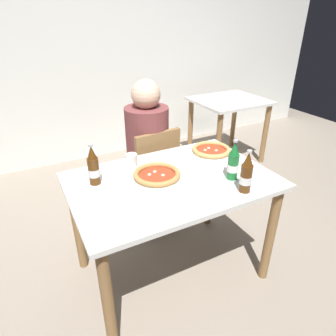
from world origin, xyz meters
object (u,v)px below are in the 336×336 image
Objects in this scene: chair_behind_table at (152,171)px; diner_seated at (148,157)px; beer_bottle_right at (93,167)px; beer_bottle_left at (246,175)px; napkin_with_cutlery at (105,212)px; paper_cup at (132,161)px; dining_table_background at (229,113)px; dining_table_main at (172,195)px; beer_bottle_center at (233,163)px; pizza_marinara_far at (211,150)px; pizza_margherita_near at (157,175)px.

diner_seated is at bearing -87.86° from chair_behind_table.
chair_behind_table is 0.81m from beer_bottle_right.
beer_bottle_left is at bearing 93.84° from chair_behind_table.
napkin_with_cutlery is 0.49m from paper_cup.
dining_table_background is at bearing 37.10° from napkin_with_cutlery.
napkin_with_cutlery is at bearing 167.63° from beer_bottle_left.
dining_table_background is 1.96m from paper_cup.
chair_behind_table reaches higher than dining_table_background.
napkin_with_cutlery is at bearing -162.65° from dining_table_main.
dining_table_main is 1.50× the size of dining_table_background.
beer_bottle_center is at bearing 97.62° from chair_behind_table.
diner_seated reaches higher than paper_cup.
beer_bottle_right is at bearing 156.49° from beer_bottle_center.
beer_bottle_center reaches higher than dining_table_main.
beer_bottle_left is (-1.18, -1.62, 0.26)m from dining_table_background.
pizza_marinara_far reaches higher than dining_table_background.
dining_table_main is 0.42m from beer_bottle_center.
paper_cup is (-0.58, 0.05, 0.03)m from pizza_marinara_far.
chair_behind_table is 1.51m from dining_table_background.
beer_bottle_center reaches higher than paper_cup.
pizza_margherita_near is 0.46m from beer_bottle_center.
beer_bottle_center is at bearing -1.28° from napkin_with_cutlery.
dining_table_main is at bearing -57.38° from paper_cup.
beer_bottle_center reaches higher than napkin_with_cutlery.
napkin_with_cutlery is at bearing -142.90° from dining_table_background.
chair_behind_table is at bearing 123.73° from pizza_marinara_far.
dining_table_main is 3.91× the size of pizza_margherita_near.
dining_table_main is at bearing -155.29° from pizza_marinara_far.
beer_bottle_center reaches higher than pizza_marinara_far.
beer_bottle_left and beer_bottle_right have the same top height.
pizza_margherita_near is at bearing -163.67° from pizza_marinara_far.
beer_bottle_center is at bearing 78.84° from beer_bottle_left.
dining_table_main is at bearing -21.12° from beer_bottle_right.
dining_table_background is at bearing 53.95° from beer_bottle_left.
beer_bottle_left is at bearing -80.84° from diner_seated.
beer_bottle_right reaches higher than pizza_marinara_far.
diner_seated is 0.79m from beer_bottle_right.
dining_table_background is 3.24× the size of beer_bottle_right.
paper_cup is (0.30, 0.39, 0.04)m from napkin_with_cutlery.
pizza_margherita_near reaches higher than napkin_with_cutlery.
beer_bottle_right is at bearing -162.21° from paper_cup.
napkin_with_cutlery is (-1.93, -1.46, 0.16)m from dining_table_background.
beer_bottle_left reaches higher than paper_cup.
beer_bottle_left is 2.60× the size of paper_cup.
dining_table_background is (1.33, 0.71, 0.11)m from chair_behind_table.
pizza_margherita_near is (-0.21, -0.61, 0.19)m from diner_seated.
chair_behind_table is 4.46× the size of napkin_with_cutlery.
diner_seated is at bearing 54.75° from paper_cup.
beer_bottle_left reaches higher than pizza_margherita_near.
dining_table_main is 1.98m from dining_table_background.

